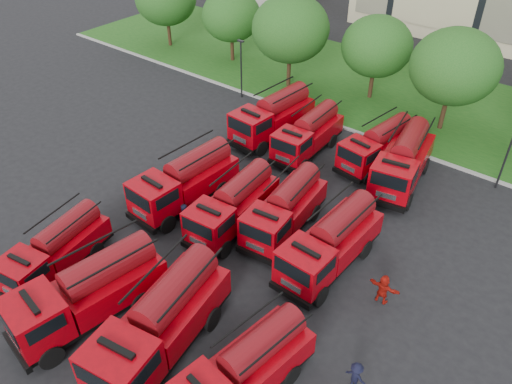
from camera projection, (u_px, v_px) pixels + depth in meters
ground at (185, 250)px, 28.43m from camera, size 140.00×140.00×0.00m
lawn at (390, 93)px, 44.76m from camera, size 70.00×16.00×0.12m
curb at (344, 128)px, 39.66m from camera, size 70.00×0.30×0.14m
tree_1 at (231, 16)px, 48.12m from camera, size 5.71×5.71×6.98m
tree_2 at (291, 29)px, 42.73m from camera, size 6.72×6.72×8.22m
tree_3 at (377, 46)px, 41.23m from camera, size 5.88×5.88×7.19m
tree_4 at (455, 67)px, 36.49m from camera, size 6.55×6.55×8.01m
lamp_post_0 at (241, 66)px, 42.48m from camera, size 0.60×0.25×5.11m
lamp_post_1 at (508, 151)px, 31.57m from camera, size 0.60×0.25×5.11m
fire_truck_0 at (56, 249)px, 26.42m from camera, size 3.22×6.60×2.88m
fire_truck_1 at (89, 291)px, 23.66m from camera, size 3.73×7.90×3.46m
fire_truck_2 at (161, 322)px, 22.14m from camera, size 4.02×8.26×3.60m
fire_truck_3 at (245, 369)px, 20.55m from camera, size 3.16×6.92×3.04m
fire_truck_4 at (185, 181)px, 31.00m from camera, size 3.03×7.56×3.39m
fire_truck_5 at (233, 205)px, 29.28m from camera, size 2.98×7.06×3.13m
fire_truck_6 at (285, 209)px, 29.00m from camera, size 3.12×7.03×3.10m
fire_truck_7 at (331, 243)px, 26.53m from camera, size 2.84×7.29×3.28m
fire_truck_8 at (273, 116)px, 37.77m from camera, size 3.16×7.66×3.41m
fire_truck_9 at (308, 134)px, 35.94m from camera, size 2.71×6.86×3.08m
fire_truck_10 at (378, 145)px, 34.71m from camera, size 3.23×6.90×3.02m
fire_truck_11 at (403, 161)px, 32.80m from camera, size 3.83×7.82×3.41m
firefighter_4 at (186, 225)px, 30.20m from camera, size 0.80×0.91×1.56m
firefighter_5 at (381, 301)px, 25.46m from camera, size 1.63×0.74×1.74m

